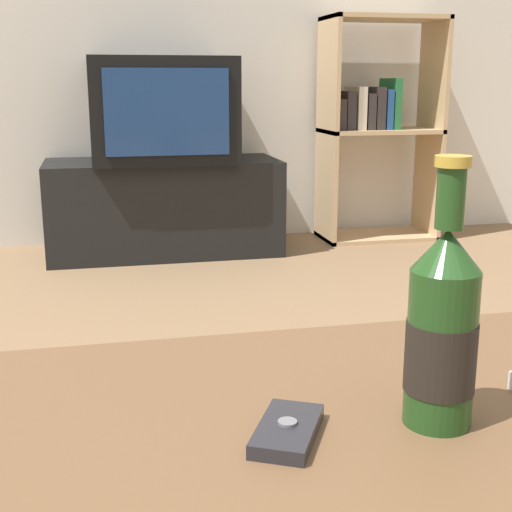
% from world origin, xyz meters
% --- Properties ---
extents(tv_stand, '(1.03, 0.44, 0.42)m').
position_xyz_m(tv_stand, '(0.17, 2.73, 0.21)').
color(tv_stand, black).
rests_on(tv_stand, ground_plane).
extents(television, '(0.61, 0.56, 0.44)m').
position_xyz_m(television, '(0.17, 2.73, 0.64)').
color(television, black).
rests_on(television, tv_stand).
extents(bookshelf, '(0.56, 0.30, 1.06)m').
position_xyz_m(bookshelf, '(1.20, 2.81, 0.56)').
color(bookshelf, tan).
rests_on(bookshelf, ground_plane).
extents(beer_bottle, '(0.07, 0.07, 0.26)m').
position_xyz_m(beer_bottle, '(0.18, 0.11, 0.54)').
color(beer_bottle, '#1E4219').
rests_on(beer_bottle, coffee_table).
extents(cell_phone, '(0.09, 0.11, 0.02)m').
position_xyz_m(cell_phone, '(0.03, 0.11, 0.45)').
color(cell_phone, '#232328').
rests_on(cell_phone, coffee_table).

